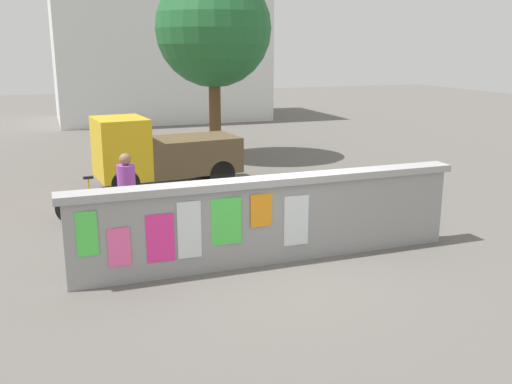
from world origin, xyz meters
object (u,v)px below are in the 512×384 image
auto_rickshaw_truck (160,153)px  person_walking (127,186)px  bicycle_near (98,203)px  tree_roadside (214,29)px  motorcycle (339,201)px

auto_rickshaw_truck → person_walking: (-1.36, -3.72, 0.09)m
person_walking → bicycle_near: bearing=109.3°
person_walking → tree_roadside: size_ratio=0.28×
tree_roadside → motorcycle: bearing=-86.9°
auto_rickshaw_truck → tree_roadside: (2.44, 3.35, 3.15)m
auto_rickshaw_truck → motorcycle: (2.85, -4.29, -0.44)m
person_walking → tree_roadside: (3.80, 7.07, 3.07)m
auto_rickshaw_truck → tree_roadside: size_ratio=0.63×
auto_rickshaw_truck → tree_roadside: bearing=53.9°
auto_rickshaw_truck → person_walking: 3.96m
bicycle_near → person_walking: person_walking is taller
motorcycle → tree_roadside: (-0.41, 7.64, 3.59)m
motorcycle → tree_roadside: tree_roadside is taller
motorcycle → bicycle_near: bicycle_near is taller
person_walking → motorcycle: bearing=-7.7°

